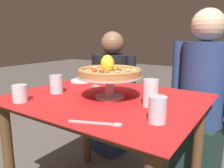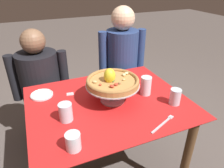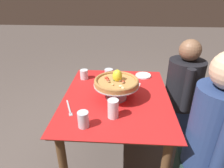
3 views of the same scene
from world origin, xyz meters
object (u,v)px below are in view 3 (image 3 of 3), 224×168
Objects in this scene: side_plate at (143,75)px; pizza_stand at (116,88)px; diner_left at (182,95)px; pizza at (116,81)px; sugar_packet at (138,84)px; diner_right at (208,148)px; water_glass_front_left at (84,75)px; water_glass_side_right at (113,110)px; water_glass_side_left at (109,75)px; dinner_fork at (69,109)px; water_glass_front_right at (83,120)px.

pizza_stand is at bearing -29.74° from side_plate.
pizza is at bearing -57.24° from diner_left.
diner_right reaches higher than sugar_packet.
water_glass_front_left is 0.07× the size of diner_right.
sugar_packet is at bearing -145.11° from diner_right.
pizza_stand is at bearing -17.61° from pizza.
water_glass_side_right is 0.12× the size of diner_left.
diner_right reaches higher than water_glass_side_left.
diner_right is at bearing 24.71° from side_plate.
water_glass_front_right is at bearing 37.93° from dinner_fork.
water_glass_front_right is 0.53× the size of dinner_fork.
water_glass_side_right is 0.22m from water_glass_front_right.
diner_right reaches higher than dinner_fork.
water_glass_side_left is at bearing -83.03° from diner_left.
diner_left is (-0.17, 0.46, -0.20)m from sugar_packet.
water_glass_front_left is (-0.35, -0.33, -0.05)m from pizza_stand.
pizza reaches higher than pizza_stand.
pizza_stand is at bearing -120.27° from diner_right.
diner_right is (0.61, 0.43, -0.14)m from sugar_packet.
water_glass_front_right is 1.19× the size of water_glass_front_left.
water_glass_front_right is at bearing -28.02° from pizza_stand.
water_glass_side_left is 0.59m from water_glass_side_right.
water_glass_front_right is at bearing -32.20° from sugar_packet.
pizza is at bearing 162.39° from pizza_stand.
pizza reaches higher than water_glass_front_right.
diner_left reaches higher than water_glass_front_right.
water_glass_front_right is at bearing -89.92° from diner_right.
water_glass_side_left is 0.71× the size of side_plate.
water_glass_side_right is at bearing 121.59° from water_glass_front_right.
pizza is at bearing -37.73° from sugar_packet.
pizza_stand is 0.35m from water_glass_side_left.
pizza is 2.57× the size of water_glass_side_right.
water_glass_front_left is at bearing -100.49° from sugar_packet.
water_glass_side_right is at bearing -100.04° from diner_right.
diner_left is (-0.42, 0.66, -0.28)m from pizza_stand.
water_glass_side_left is 2.20× the size of sugar_packet.
water_glass_side_left is 0.54× the size of dinner_fork.
water_glass_side_right is 0.74m from side_plate.
diner_left is (-0.79, 0.85, -0.24)m from water_glass_front_right.
pizza is 3.14× the size of water_glass_side_left.
pizza_stand is 3.92× the size of water_glass_front_left.
water_glass_side_right is 0.67m from diner_right.
pizza_stand is 0.28× the size of diner_right.
water_glass_side_right is 0.98m from diner_left.
water_glass_front_left is 0.08× the size of diner_left.
dinner_fork is 0.18× the size of diner_left.
sugar_packet is at bearing 147.80° from water_glass_front_right.
sugar_packet is 0.04× the size of diner_left.
diner_right is (0.11, 0.63, -0.20)m from water_glass_side_right.
sugar_packet is (-0.25, 0.19, -0.15)m from pizza.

